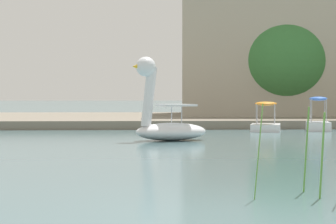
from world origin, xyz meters
The scene contains 6 objects.
ground_plane centered at (0.00, 0.00, 0.00)m, with size 581.70×581.70×0.00m, color slate.
shore_bank_far centered at (0.00, 35.23, 0.22)m, with size 111.28×19.93×0.44m, color slate.
swan_boat centered at (-0.20, 16.56, 0.79)m, with size 3.14×2.34×3.15m.
pedal_boat_orange centered at (5.01, 23.36, 0.42)m, with size 1.82×2.36×1.43m.
pedal_boat_blue centered at (7.65, 23.66, 0.43)m, with size 1.43×2.22×1.66m.
tree_willow_near_path centered at (8.27, 34.21, 3.85)m, with size 6.89×6.63×6.46m.
Camera 1 is at (-1.82, -9.75, 1.66)m, focal length 74.90 mm.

